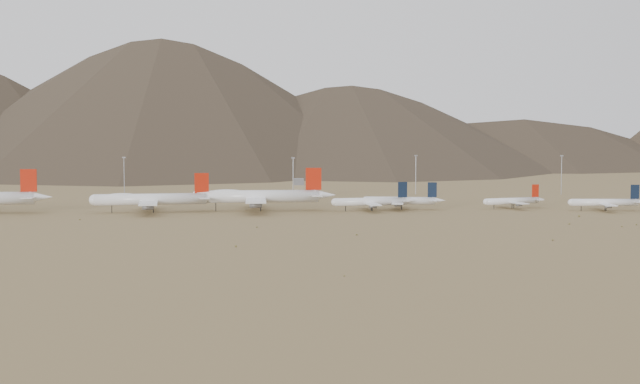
{
  "coord_description": "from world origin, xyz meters",
  "views": [
    {
      "loc": [
        -2.74,
        -430.41,
        44.03
      ],
      "look_at": [
        35.73,
        30.0,
        10.14
      ],
      "focal_mm": 50.0,
      "sensor_mm": 36.0,
      "label": 1
    }
  ],
  "objects": [
    {
      "name": "narrowbody_c",
      "position": [
        141.27,
        37.72,
        4.13
      ],
      "size": [
        37.54,
        27.79,
        12.71
      ],
      "rotation": [
        0.0,
        0.0,
        0.28
      ],
      "color": "white",
      "rests_on": "ground"
    },
    {
      "name": "mast_far_east",
      "position": [
        201.9,
        132.11,
        14.2
      ],
      "size": [
        2.0,
        0.6,
        25.7
      ],
      "color": "gray",
      "rests_on": "ground"
    },
    {
      "name": "mast_centre",
      "position": [
        25.8,
        106.28,
        14.2
      ],
      "size": [
        2.0,
        0.6,
        25.7
      ],
      "color": "gray",
      "rests_on": "ground"
    },
    {
      "name": "narrowbody_a",
      "position": [
        63.41,
        30.66,
        4.88
      ],
      "size": [
        45.56,
        32.9,
        15.04
      ],
      "rotation": [
        0.0,
        0.0,
        0.09
      ],
      "color": "white",
      "rests_on": "ground"
    },
    {
      "name": "desert_scrub",
      "position": [
        -9.97,
        -63.73,
        0.34
      ],
      "size": [
        435.87,
        174.04,
        0.92
      ],
      "color": "olive",
      "rests_on": "ground"
    },
    {
      "name": "narrowbody_d",
      "position": [
        185.76,
        20.41,
        4.47
      ],
      "size": [
        41.7,
        30.04,
        13.76
      ],
      "rotation": [
        0.0,
        0.0,
        -0.08
      ],
      "color": "white",
      "rests_on": "ground"
    },
    {
      "name": "ground",
      "position": [
        0.0,
        0.0,
        0.0
      ],
      "size": [
        3000.0,
        3000.0,
        0.0
      ],
      "primitive_type": "plane",
      "color": "#A38C54",
      "rests_on": "ground"
    },
    {
      "name": "narrowbody_b",
      "position": [
        80.49,
        37.61,
        4.74
      ],
      "size": [
        43.67,
        32.07,
        14.62
      ],
      "rotation": [
        0.0,
        0.0,
        -0.22
      ],
      "color": "white",
      "rests_on": "ground"
    },
    {
      "name": "widebody_centre",
      "position": [
        -51.19,
        31.27,
        6.94
      ],
      "size": [
        67.72,
        52.3,
        20.12
      ],
      "rotation": [
        0.0,
        0.0,
        0.09
      ],
      "color": "white",
      "rests_on": "ground"
    },
    {
      "name": "mast_west",
      "position": [
        -76.98,
        121.49,
        14.2
      ],
      "size": [
        2.0,
        0.6,
        25.7
      ],
      "color": "gray",
      "rests_on": "ground"
    },
    {
      "name": "mountain_ridge",
      "position": [
        0.0,
        900.0,
        150.0
      ],
      "size": [
        4400.0,
        1000.0,
        300.0
      ],
      "color": "#4D3F2E",
      "rests_on": "ground"
    },
    {
      "name": "control_tower",
      "position": [
        30.0,
        120.0,
        5.32
      ],
      "size": [
        8.0,
        8.0,
        12.0
      ],
      "color": "#998868",
      "rests_on": "ground"
    },
    {
      "name": "widebody_east",
      "position": [
        3.96,
        35.09,
        7.77
      ],
      "size": [
        75.9,
        58.02,
        22.54
      ],
      "rotation": [
        0.0,
        0.0,
        -0.01
      ],
      "color": "white",
      "rests_on": "ground"
    },
    {
      "name": "mast_east",
      "position": [
        107.73,
        141.41,
        14.2
      ],
      "size": [
        2.0,
        0.6,
        25.7
      ],
      "color": "gray",
      "rests_on": "ground"
    }
  ]
}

